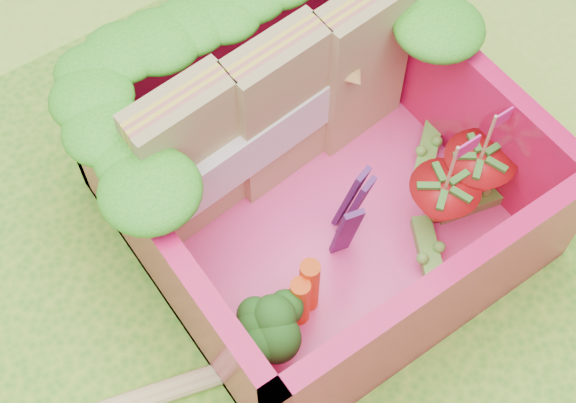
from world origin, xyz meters
The scene contains 12 objects.
ground centered at (0.00, 0.00, 0.00)m, with size 14.00×14.00×0.00m, color #95DC3E.
placemat centered at (0.00, 0.00, 0.01)m, with size 2.60×2.60×0.03m, color #50A826.
bento_floor centered at (0.28, -0.04, 0.06)m, with size 1.30×1.30×0.05m, color #FF4193.
bento_box centered at (0.28, -0.04, 0.31)m, with size 1.30×1.30×0.55m.
lettuce_ruffle centered at (0.28, 0.43, 0.64)m, with size 1.43×0.77×0.11m.
sandwich_stack centered at (0.28, 0.22, 0.41)m, with size 1.22×0.29×0.67m.
broccoli centered at (-0.18, -0.37, 0.26)m, with size 0.32×0.32×0.26m.
carrot_sticks centered at (0.00, -0.34, 0.21)m, with size 0.13×0.09×0.28m.
purple_wedges centered at (0.30, -0.20, 0.27)m, with size 0.17×0.14×0.38m.
strawberry_left centered at (0.60, -0.34, 0.21)m, with size 0.25×0.25×0.49m.
strawberry_right centered at (0.78, -0.32, 0.22)m, with size 0.26×0.26×0.50m.
snap_peas centered at (0.68, -0.29, 0.11)m, with size 0.57×0.64×0.05m.
Camera 1 is at (-0.70, -1.23, 2.67)m, focal length 50.00 mm.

